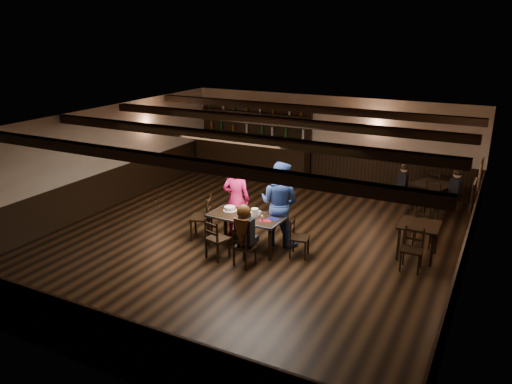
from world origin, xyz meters
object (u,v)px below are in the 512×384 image
at_px(woman_pink, 236,200).
at_px(cake, 230,209).
at_px(chair_near_left, 215,236).
at_px(dining_table, 246,219).
at_px(chair_near_right, 242,245).
at_px(man_blue, 280,203).
at_px(bar_counter, 252,154).

bearing_deg(woman_pink, cake, 83.27).
height_order(chair_near_left, woman_pink, woman_pink).
relative_size(dining_table, chair_near_right, 2.06).
distance_m(dining_table, chair_near_right, 0.96).
height_order(man_blue, cake, man_blue).
bearing_deg(dining_table, bar_counter, 116.30).
distance_m(cake, bar_counter, 5.38).
distance_m(dining_table, chair_near_left, 0.89).
bearing_deg(bar_counter, chair_near_left, -69.49).
relative_size(man_blue, bar_counter, 0.46).
height_order(woman_pink, cake, woman_pink).
bearing_deg(bar_counter, dining_table, -63.70).
distance_m(dining_table, woman_pink, 0.80).
xyz_separation_m(man_blue, bar_counter, (-3.05, 4.54, -0.22)).
relative_size(man_blue, cake, 6.28).
xyz_separation_m(woman_pink, man_blue, (1.09, 0.00, 0.09)).
bearing_deg(chair_near_right, bar_counter, 115.89).
bearing_deg(chair_near_left, chair_near_right, -3.63).
bearing_deg(chair_near_right, man_blue, 83.13).
bearing_deg(man_blue, dining_table, 47.41).
distance_m(chair_near_right, man_blue, 1.49).
xyz_separation_m(cake, bar_counter, (-2.04, 4.97, -0.07)).
bearing_deg(man_blue, bar_counter, -53.88).
height_order(man_blue, bar_counter, bar_counter).
height_order(chair_near_left, chair_near_right, chair_near_left).
distance_m(dining_table, man_blue, 0.82).
xyz_separation_m(chair_near_left, bar_counter, (-2.21, 5.90, 0.21)).
bearing_deg(woman_pink, bar_counter, -83.74).
bearing_deg(man_blue, chair_near_right, 85.31).
relative_size(chair_near_left, man_blue, 0.47).
distance_m(dining_table, cake, 0.50).
bearing_deg(man_blue, woman_pink, 2.39).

